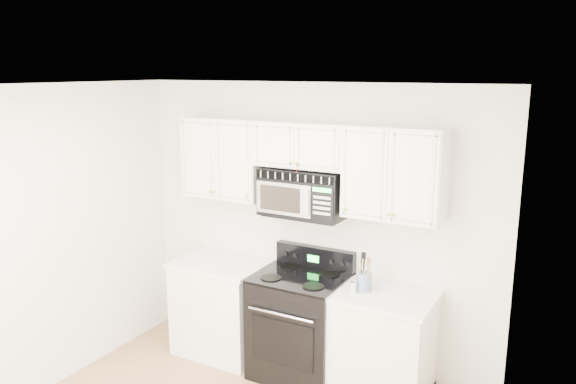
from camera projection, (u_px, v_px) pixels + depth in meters
The scene contains 9 objects.
room at pixel (192, 291), 3.64m from camera, with size 3.51×3.51×2.61m.
base_cabinet_left at pixel (223, 310), 5.44m from camera, with size 0.86×0.65×0.92m.
base_cabinet_right at pixel (380, 348), 4.68m from camera, with size 0.86×0.65×0.92m.
range at pixel (301, 324), 5.01m from camera, with size 0.77×0.70×1.12m.
upper_cabinets at pixel (304, 160), 4.86m from camera, with size 2.44×0.37×0.75m.
microwave at pixel (304, 192), 4.89m from camera, with size 0.75×0.43×0.42m.
utensil_crock at pixel (364, 281), 4.61m from camera, with size 0.12×0.12×0.33m.
shaker_salt at pixel (356, 283), 4.66m from camera, with size 0.04×0.04×0.09m.
shaker_pepper at pixel (354, 287), 4.57m from camera, with size 0.04×0.04×0.11m.
Camera 1 is at (2.19, -2.69, 2.71)m, focal length 35.00 mm.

